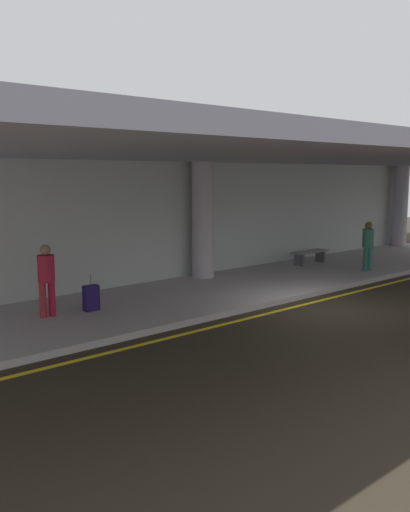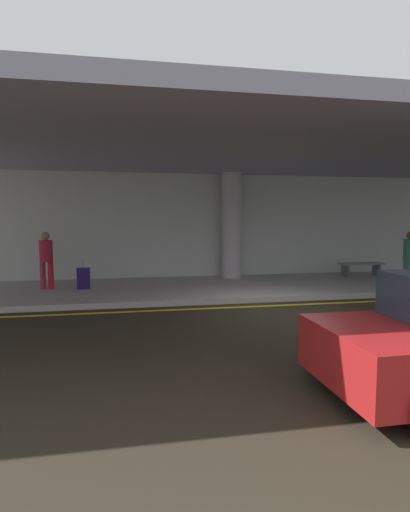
{
  "view_description": "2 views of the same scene",
  "coord_description": "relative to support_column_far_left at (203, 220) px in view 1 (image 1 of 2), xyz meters",
  "views": [
    {
      "loc": [
        -11.27,
        -8.24,
        3.4
      ],
      "look_at": [
        -2.43,
        1.85,
        1.39
      ],
      "focal_mm": 38.28,
      "sensor_mm": 36.0,
      "label": 1
    },
    {
      "loc": [
        -3.59,
        -9.07,
        2.22
      ],
      "look_at": [
        -1.6,
        1.3,
        1.24
      ],
      "focal_mm": 28.4,
      "sensor_mm": 36.0,
      "label": 2
    }
  ],
  "objects": [
    {
      "name": "ground_plane",
      "position": [
        0.0,
        -4.73,
        -1.97
      ],
      "size": [
        60.0,
        60.0,
        0.0
      ],
      "primitive_type": "plane",
      "color": "#2D271C"
    },
    {
      "name": "traveler_with_luggage",
      "position": [
        -5.94,
        -1.38,
        -0.86
      ],
      "size": [
        0.38,
        0.38,
        1.68
      ],
      "rotation": [
        0.0,
        0.0,
        1.27
      ],
      "color": "maroon",
      "rests_on": "sidewalk"
    },
    {
      "name": "lane_stripe_yellow",
      "position": [
        0.0,
        -4.15,
        -1.97
      ],
      "size": [
        26.0,
        0.14,
        0.01
      ],
      "primitive_type": "cube",
      "color": "yellow",
      "rests_on": "ground"
    },
    {
      "name": "suitcase_upright_primary",
      "position": [
        -4.89,
        -1.53,
        -1.51
      ],
      "size": [
        0.36,
        0.22,
        0.9
      ],
      "rotation": [
        0.0,
        0.0,
        -0.47
      ],
      "color": "#1D114C",
      "rests_on": "sidewalk"
    },
    {
      "name": "bench_metal",
      "position": [
        4.66,
        -0.64,
        -1.47
      ],
      "size": [
        1.6,
        0.5,
        0.48
      ],
      "color": "slate",
      "rests_on": "sidewalk"
    },
    {
      "name": "support_column_left_mid",
      "position": [
        12.0,
        0.0,
        0.0
      ],
      "size": [
        0.7,
        0.7,
        3.65
      ],
      "primitive_type": "cylinder",
      "color": "#A9A1AA",
      "rests_on": "sidewalk"
    },
    {
      "name": "sidewalk",
      "position": [
        0.0,
        -1.63,
        -1.9
      ],
      "size": [
        26.0,
        4.2,
        0.15
      ],
      "primitive_type": "cube",
      "color": "#AAA5A5",
      "rests_on": "ground"
    },
    {
      "name": "person_waiting_for_ride",
      "position": [
        4.89,
        -2.88,
        -0.86
      ],
      "size": [
        0.38,
        0.38,
        1.68
      ],
      "rotation": [
        0.0,
        0.0,
        3.6
      ],
      "color": "#266151",
      "rests_on": "sidewalk"
    },
    {
      "name": "support_column_far_left",
      "position": [
        0.0,
        0.0,
        0.0
      ],
      "size": [
        0.7,
        0.7,
        3.65
      ],
      "primitive_type": "cylinder",
      "color": "#ACA4AA",
      "rests_on": "sidewalk"
    },
    {
      "name": "terminal_back_wall",
      "position": [
        0.0,
        0.62,
        -0.07
      ],
      "size": [
        26.0,
        0.3,
        3.8
      ],
      "primitive_type": "cube",
      "color": "#B2B8B2",
      "rests_on": "ground"
    },
    {
      "name": "ceiling_overhang",
      "position": [
        0.0,
        -2.13,
        1.97
      ],
      "size": [
        28.0,
        13.2,
        0.3
      ],
      "primitive_type": "cube",
      "color": "gray",
      "rests_on": "support_column_far_left"
    }
  ]
}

